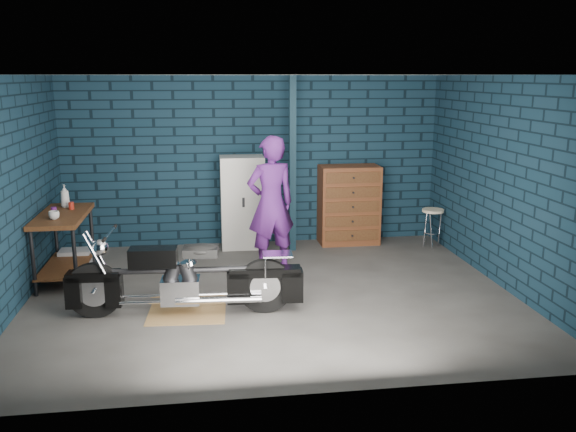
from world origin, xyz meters
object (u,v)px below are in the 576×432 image
object	(u,v)px
motorcycle	(185,273)
person	(271,204)
workbench	(65,247)
tool_chest	(349,205)
storage_bin	(76,259)
shop_stool	(432,228)
locker	(242,202)

from	to	relation	value
motorcycle	person	bearing A→B (deg)	56.62
workbench	person	size ratio (longest dim) A/B	0.74
motorcycle	tool_chest	bearing A→B (deg)	50.37
motorcycle	storage_bin	bearing A→B (deg)	132.55
storage_bin	shop_stool	xyz separation A→B (m)	(5.44, 0.31, 0.18)
motorcycle	tool_chest	world-z (taller)	tool_chest
motorcycle	tool_chest	distance (m)	3.76
workbench	locker	size ratio (longest dim) A/B	0.96
person	locker	world-z (taller)	person
storage_bin	shop_stool	distance (m)	5.45
motorcycle	shop_stool	world-z (taller)	motorcycle
storage_bin	shop_stool	bearing A→B (deg)	3.25
person	shop_stool	distance (m)	2.85
person	tool_chest	distance (m)	1.88
storage_bin	tool_chest	size ratio (longest dim) A/B	0.34
motorcycle	storage_bin	xyz separation A→B (m)	(-1.61, 1.99, -0.37)
workbench	person	world-z (taller)	person
workbench	person	distance (m)	2.83
person	storage_bin	size ratio (longest dim) A/B	4.40
motorcycle	locker	distance (m)	2.88
storage_bin	locker	xyz separation A→B (m)	(2.45, 0.76, 0.60)
workbench	locker	world-z (taller)	locker
motorcycle	shop_stool	xyz separation A→B (m)	(3.83, 2.29, -0.19)
workbench	storage_bin	distance (m)	0.59
locker	storage_bin	bearing A→B (deg)	-162.79
shop_stool	motorcycle	bearing A→B (deg)	-149.08
tool_chest	motorcycle	bearing A→B (deg)	-133.14
tool_chest	storage_bin	bearing A→B (deg)	-169.71
motorcycle	person	size ratio (longest dim) A/B	1.20
locker	shop_stool	size ratio (longest dim) A/B	2.34
person	locker	bearing A→B (deg)	-90.37
storage_bin	locker	bearing A→B (deg)	17.21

